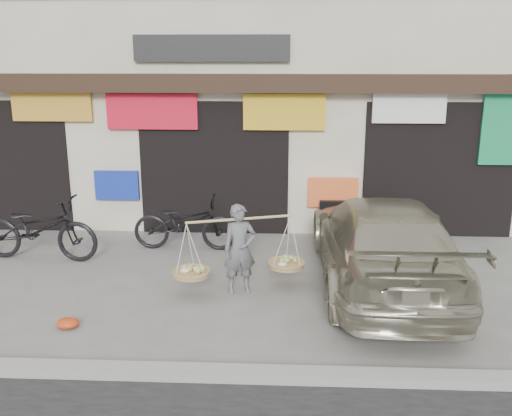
{
  "coord_description": "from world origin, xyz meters",
  "views": [
    {
      "loc": [
        1.39,
        -7.78,
        3.61
      ],
      "look_at": [
        0.97,
        0.9,
        1.24
      ],
      "focal_mm": 40.0,
      "sensor_mm": 36.0,
      "label": 1
    }
  ],
  "objects_px": {
    "street_vendor": "(240,253)",
    "bike_2": "(185,223)",
    "suv": "(382,242)",
    "bike_0": "(38,229)"
  },
  "relations": [
    {
      "from": "street_vendor",
      "to": "bike_2",
      "type": "relative_size",
      "value": 1.02
    },
    {
      "from": "street_vendor",
      "to": "bike_2",
      "type": "bearing_deg",
      "value": 104.21
    },
    {
      "from": "bike_0",
      "to": "suv",
      "type": "height_order",
      "value": "suv"
    },
    {
      "from": "suv",
      "to": "bike_2",
      "type": "bearing_deg",
      "value": -24.21
    },
    {
      "from": "bike_0",
      "to": "suv",
      "type": "bearing_deg",
      "value": -93.15
    },
    {
      "from": "bike_0",
      "to": "suv",
      "type": "xyz_separation_m",
      "value": [
        5.95,
        -0.84,
        0.14
      ]
    },
    {
      "from": "street_vendor",
      "to": "suv",
      "type": "xyz_separation_m",
      "value": [
        2.24,
        0.43,
        0.08
      ]
    },
    {
      "from": "suv",
      "to": "bike_0",
      "type": "bearing_deg",
      "value": -8.25
    },
    {
      "from": "bike_0",
      "to": "street_vendor",
      "type": "bearing_deg",
      "value": -104.05
    },
    {
      "from": "street_vendor",
      "to": "bike_0",
      "type": "xyz_separation_m",
      "value": [
        -3.71,
        1.28,
        -0.06
      ]
    }
  ]
}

